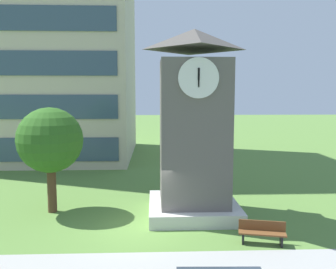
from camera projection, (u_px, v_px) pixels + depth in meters
name	position (u px, v px, depth m)	size (l,w,h in m)	color
ground_plane	(143.00, 230.00, 15.40)	(160.00, 160.00, 0.00)	#567F38
kerb_strip	(141.00, 263.00, 12.48)	(120.00, 1.60, 0.01)	#9E9E99
clock_tower	(194.00, 135.00, 17.07)	(4.23, 4.23, 8.77)	#605B56
park_bench	(262.00, 232.00, 14.00)	(1.86, 0.87, 0.88)	brown
tree_streetside	(50.00, 141.00, 17.42)	(3.16, 3.16, 5.16)	#513823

